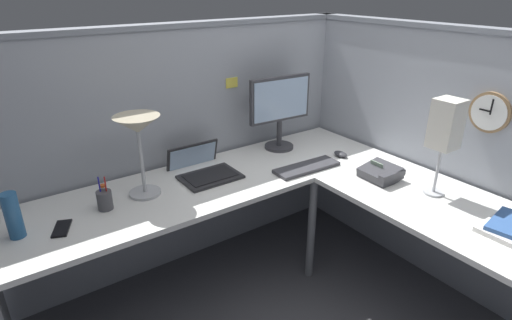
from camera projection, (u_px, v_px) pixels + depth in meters
ground_plane at (307, 297)px, 2.57m from camera, size 6.80×6.80×0.00m
cubicle_wall_back at (182, 149)px, 2.71m from camera, size 2.57×0.12×1.58m
cubicle_wall_right at (450, 162)px, 2.52m from camera, size 0.12×2.37×1.58m
desk at (298, 221)px, 2.20m from camera, size 2.35×2.15×0.73m
monitor at (280, 107)px, 2.78m from camera, size 0.46×0.20×0.50m
laptop at (202, 169)px, 2.51m from camera, size 0.34×0.38×0.22m
keyboard at (307, 167)px, 2.57m from camera, size 0.44×0.16×0.02m
computer_mouse at (341, 154)px, 2.75m from camera, size 0.06×0.10×0.03m
desk_lamp_dome at (138, 131)px, 2.13m from camera, size 0.24×0.24×0.44m
pen_cup at (105, 200)px, 2.10m from camera, size 0.08×0.08×0.18m
cell_phone at (62, 228)px, 1.94m from camera, size 0.12×0.16×0.01m
thermos_flask at (13, 216)px, 1.85m from camera, size 0.07×0.07×0.22m
office_phone at (381, 173)px, 2.42m from camera, size 0.19×0.21×0.11m
book_stack at (512, 227)px, 1.92m from camera, size 0.30×0.23×0.04m
desk_lamp_paper at (446, 127)px, 2.12m from camera, size 0.13×0.13×0.53m
wall_clock at (490, 112)px, 2.20m from camera, size 0.04×0.22×0.22m
pinned_note_leftmost at (231, 83)px, 2.70m from camera, size 0.09×0.00×0.07m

